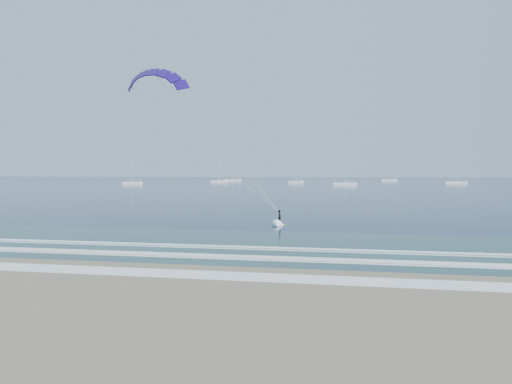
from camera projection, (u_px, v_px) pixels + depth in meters
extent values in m
plane|color=#072641|center=(102.00, 270.00, 27.09)|extent=(900.00, 900.00, 0.00)
cube|color=#1E423F|center=(155.00, 248.00, 34.95)|extent=(600.00, 22.00, 0.03)
cube|color=white|center=(114.00, 265.00, 28.56)|extent=(600.00, 0.90, 0.07)
cube|color=white|center=(141.00, 253.00, 32.49)|extent=(600.00, 1.10, 0.07)
cube|color=white|center=(163.00, 245.00, 36.43)|extent=(600.00, 0.70, 0.07)
cube|color=white|center=(98.00, 270.00, 26.59)|extent=(600.00, 2.00, 0.02)
cube|color=gold|center=(280.00, 224.00, 50.37)|extent=(1.28, 0.41, 0.07)
imported|color=black|center=(280.00, 217.00, 50.33)|extent=(0.44, 0.61, 1.58)
cone|color=white|center=(277.00, 225.00, 49.12)|extent=(1.31, 1.74, 1.10)
cube|color=white|center=(132.00, 183.00, 205.05)|extent=(8.76, 2.40, 1.20)
cylinder|color=silver|center=(132.00, 170.00, 204.78)|extent=(0.18, 0.18, 10.71)
cylinder|color=silver|center=(135.00, 180.00, 204.77)|extent=(2.60, 0.12, 0.12)
cube|color=white|center=(219.00, 182.00, 239.80)|extent=(8.66, 2.40, 1.20)
cylinder|color=silver|center=(219.00, 170.00, 239.54)|extent=(0.18, 0.18, 10.70)
cylinder|color=silver|center=(221.00, 179.00, 239.53)|extent=(2.60, 0.12, 0.12)
cube|color=white|center=(232.00, 180.00, 271.73)|extent=(10.55, 2.40, 1.20)
cylinder|color=silver|center=(232.00, 169.00, 271.42)|extent=(0.18, 0.18, 12.77)
cylinder|color=silver|center=(234.00, 178.00, 271.46)|extent=(2.60, 0.12, 0.12)
cube|color=white|center=(296.00, 182.00, 226.58)|extent=(7.17, 2.40, 1.20)
cylinder|color=silver|center=(296.00, 172.00, 226.35)|extent=(0.18, 0.18, 8.96)
cylinder|color=silver|center=(298.00, 179.00, 226.30)|extent=(2.60, 0.12, 0.12)
cube|color=white|center=(389.00, 180.00, 273.54)|extent=(8.67, 2.40, 1.20)
cylinder|color=silver|center=(389.00, 170.00, 273.28)|extent=(0.18, 0.18, 10.60)
cylinder|color=silver|center=(391.00, 178.00, 273.27)|extent=(2.60, 0.12, 0.12)
cube|color=white|center=(456.00, 183.00, 215.22)|extent=(9.73, 2.40, 1.20)
cylinder|color=silver|center=(456.00, 169.00, 214.92)|extent=(0.18, 0.18, 11.94)
cylinder|color=silver|center=(458.00, 180.00, 214.94)|extent=(2.60, 0.12, 0.12)
cube|color=white|center=(344.00, 184.00, 193.62)|extent=(9.39, 2.40, 1.20)
cylinder|color=silver|center=(345.00, 168.00, 193.32)|extent=(0.18, 0.18, 12.29)
cylinder|color=silver|center=(347.00, 181.00, 193.35)|extent=(2.60, 0.12, 0.12)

